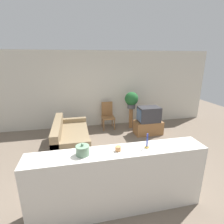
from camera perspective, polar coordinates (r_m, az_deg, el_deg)
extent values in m
plane|color=#756656|center=(3.75, -0.11, -23.21)|extent=(14.00, 14.00, 0.00)
cube|color=beige|center=(6.35, -6.65, 7.18)|extent=(9.00, 0.06, 2.70)
cube|color=#847051|center=(5.09, -12.93, -8.93)|extent=(0.92, 1.85, 0.47)
cube|color=#847051|center=(4.95, -17.41, -5.05)|extent=(0.20, 1.85, 0.32)
cube|color=#847051|center=(4.31, -13.03, -13.01)|extent=(0.92, 0.16, 0.60)
cube|color=#847051|center=(5.83, -12.94, -4.79)|extent=(0.92, 0.16, 0.60)
cube|color=olive|center=(5.99, 11.69, -4.96)|extent=(0.90, 0.49, 0.44)
cube|color=#333338|center=(5.84, 11.96, -0.73)|extent=(0.69, 0.47, 0.49)
cube|color=#4C6B93|center=(5.71, 8.76, -0.96)|extent=(0.02, 0.38, 0.38)
cube|color=olive|center=(6.21, -1.29, -1.80)|extent=(0.44, 0.44, 0.04)
cube|color=olive|center=(6.32, -1.65, 1.11)|extent=(0.40, 0.04, 0.50)
cylinder|color=olive|center=(6.08, -2.70, -4.44)|extent=(0.04, 0.04, 0.40)
cylinder|color=olive|center=(6.15, 0.81, -4.17)|extent=(0.04, 0.04, 0.40)
cylinder|color=olive|center=(6.43, -3.26, -3.23)|extent=(0.04, 0.04, 0.40)
cylinder|color=olive|center=(6.50, 0.05, -2.99)|extent=(0.04, 0.04, 0.40)
cylinder|color=olive|center=(6.36, 6.18, -1.92)|extent=(0.14, 0.14, 0.74)
cylinder|color=#4C4C51|center=(6.23, 6.31, 1.91)|extent=(0.29, 0.29, 0.14)
sphere|color=#23602D|center=(6.17, 6.39, 4.35)|extent=(0.47, 0.47, 0.47)
cube|color=silver|center=(3.02, 2.07, -21.48)|extent=(2.79, 0.44, 1.08)
cylinder|color=gray|center=(2.62, -9.58, -12.23)|extent=(0.20, 0.20, 0.14)
sphere|color=gray|center=(2.58, -9.68, -10.42)|extent=(0.04, 0.04, 0.04)
cylinder|color=#C6844C|center=(2.70, 1.99, -11.85)|extent=(0.09, 0.09, 0.07)
cylinder|color=#B7933D|center=(2.85, 11.29, -11.16)|extent=(0.07, 0.07, 0.02)
cylinder|color=#2D3D9E|center=(2.80, 11.43, -8.99)|extent=(0.02, 0.02, 0.22)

